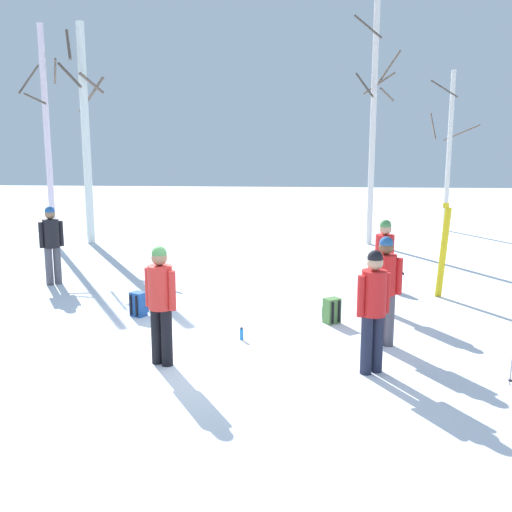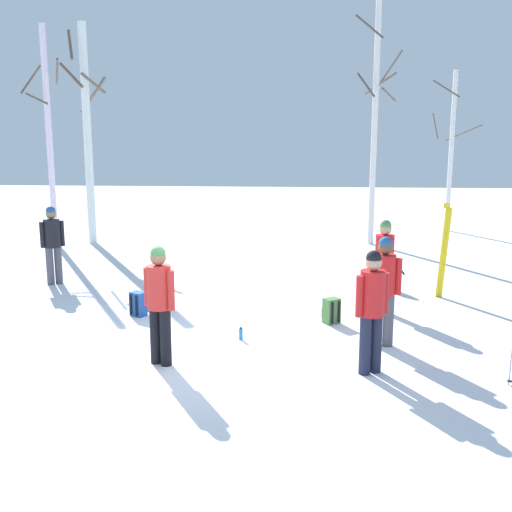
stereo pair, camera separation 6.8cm
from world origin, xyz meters
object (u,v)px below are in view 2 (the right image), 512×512
(person_1, at_px, (384,284))
(water_bottle_0, at_px, (241,334))
(person_0, at_px, (53,240))
(birch_tree_0, at_px, (49,134))
(birch_tree_1, at_px, (87,131))
(birch_tree_2, at_px, (375,119))
(dog, at_px, (389,272))
(ski_pair_planted_0, at_px, (444,251))
(person_3, at_px, (384,260))
(person_4, at_px, (159,297))
(person_2, at_px, (372,304))
(backpack_1, at_px, (139,304))
(backpack_0, at_px, (331,311))
(birch_tree_3, at_px, (451,149))

(person_1, bearing_deg, water_bottle_0, 177.12)
(person_0, height_order, water_bottle_0, person_0)
(person_1, bearing_deg, birch_tree_0, 135.60)
(birch_tree_1, bearing_deg, birch_tree_2, 2.65)
(water_bottle_0, bearing_deg, birch_tree_2, 71.28)
(birch_tree_1, distance_m, birch_tree_2, 8.39)
(birch_tree_1, height_order, birch_tree_2, birch_tree_2)
(dog, bearing_deg, person_0, -179.84)
(dog, height_order, ski_pair_planted_0, ski_pair_planted_0)
(person_3, height_order, person_4, same)
(person_0, relative_size, person_4, 1.00)
(person_4, bearing_deg, person_3, 39.63)
(dog, bearing_deg, person_2, -100.80)
(person_1, xyz_separation_m, person_2, (-0.31, -1.14, 0.00))
(backpack_1, distance_m, birch_tree_2, 9.86)
(person_1, height_order, backpack_1, person_1)
(person_0, xyz_separation_m, birch_tree_0, (-1.98, 4.91, 2.25))
(dog, bearing_deg, birch_tree_2, 87.51)
(person_1, distance_m, person_2, 1.18)
(person_3, bearing_deg, person_1, -97.63)
(backpack_1, height_order, birch_tree_1, birch_tree_1)
(person_0, xyz_separation_m, backpack_1, (2.45, -2.22, -0.77))
(person_0, bearing_deg, ski_pair_planted_0, -3.54)
(person_3, height_order, birch_tree_2, birch_tree_2)
(person_3, relative_size, water_bottle_0, 8.33)
(person_2, xyz_separation_m, backpack_1, (-3.87, 2.44, -0.77))
(person_0, height_order, dog, person_0)
(water_bottle_0, height_order, birch_tree_1, birch_tree_1)
(water_bottle_0, bearing_deg, backpack_1, 148.88)
(person_1, xyz_separation_m, dog, (0.59, 3.54, -0.59))
(birch_tree_0, height_order, birch_tree_2, birch_tree_2)
(birch_tree_0, distance_m, birch_tree_2, 9.47)
(birch_tree_0, relative_size, birch_tree_2, 0.89)
(person_1, distance_m, birch_tree_0, 12.26)
(backpack_0, bearing_deg, person_2, -79.42)
(person_1, distance_m, backpack_0, 1.54)
(person_4, height_order, backpack_0, person_4)
(person_0, distance_m, backpack_1, 3.40)
(person_0, distance_m, birch_tree_2, 9.67)
(person_1, height_order, ski_pair_planted_0, ski_pair_planted_0)
(ski_pair_planted_0, distance_m, birch_tree_3, 9.36)
(person_4, relative_size, backpack_0, 3.90)
(person_3, distance_m, birch_tree_2, 7.70)
(person_1, relative_size, backpack_1, 3.90)
(person_3, distance_m, person_4, 4.53)
(person_4, height_order, birch_tree_2, birch_tree_2)
(birch_tree_0, bearing_deg, birch_tree_2, 3.83)
(person_3, relative_size, birch_tree_1, 0.27)
(person_4, relative_size, water_bottle_0, 8.33)
(backpack_0, height_order, birch_tree_3, birch_tree_3)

